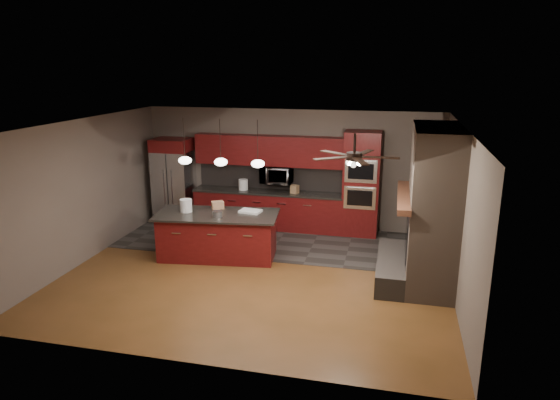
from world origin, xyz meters
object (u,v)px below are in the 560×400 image
(oven_tower, at_px, (361,184))
(microwave, at_px, (277,175))
(paint_can, at_px, (217,214))
(counter_bucket, at_px, (243,185))
(refrigerator, at_px, (174,181))
(cardboard_box, at_px, (218,205))
(paint_tray, at_px, (250,211))
(counter_box, at_px, (295,189))
(white_bucket, at_px, (186,206))
(kitchen_island, at_px, (218,235))

(oven_tower, bearing_deg, microwave, 178.34)
(paint_can, distance_m, counter_bucket, 2.29)
(refrigerator, xyz_separation_m, cardboard_box, (1.73, -1.64, -0.04))
(paint_tray, relative_size, counter_box, 2.18)
(oven_tower, distance_m, counter_bucket, 2.79)
(refrigerator, relative_size, white_bucket, 8.05)
(counter_box, bearing_deg, cardboard_box, -107.11)
(microwave, bearing_deg, refrigerator, -177.06)
(kitchen_island, distance_m, paint_tray, 0.82)
(white_bucket, distance_m, paint_can, 0.77)
(oven_tower, relative_size, white_bucket, 9.21)
(counter_box, bearing_deg, paint_tray, -86.84)
(cardboard_box, bearing_deg, counter_box, 22.05)
(microwave, height_order, refrigerator, refrigerator)
(refrigerator, xyz_separation_m, paint_can, (1.93, -2.20, -0.06))
(refrigerator, height_order, kitchen_island, refrigerator)
(white_bucket, distance_m, paint_tray, 1.31)
(oven_tower, relative_size, kitchen_island, 0.93)
(microwave, relative_size, counter_box, 3.79)
(kitchen_island, height_order, white_bucket, white_bucket)
(white_bucket, distance_m, counter_bucket, 2.16)
(counter_bucket, bearing_deg, cardboard_box, -90.61)
(paint_can, bearing_deg, oven_tower, 41.16)
(cardboard_box, bearing_deg, kitchen_island, -103.12)
(oven_tower, height_order, white_bucket, oven_tower)
(microwave, relative_size, paint_tray, 1.74)
(microwave, height_order, kitchen_island, microwave)
(refrigerator, distance_m, paint_can, 2.93)
(cardboard_box, bearing_deg, oven_tower, 0.99)
(paint_tray, distance_m, counter_bucket, 1.96)
(counter_box, bearing_deg, white_bucket, -111.49)
(oven_tower, distance_m, paint_can, 3.46)
(microwave, xyz_separation_m, paint_can, (-0.63, -2.33, -0.32))
(white_bucket, height_order, paint_tray, white_bucket)
(paint_tray, bearing_deg, refrigerator, 152.50)
(microwave, bearing_deg, kitchen_island, -108.69)
(refrigerator, relative_size, counter_bucket, 8.22)
(microwave, xyz_separation_m, cardboard_box, (-0.83, -1.77, -0.30))
(paint_tray, bearing_deg, paint_can, -131.28)
(oven_tower, bearing_deg, counter_box, -178.39)
(kitchen_island, distance_m, cardboard_box, 0.65)
(cardboard_box, relative_size, counter_box, 1.24)
(refrigerator, height_order, counter_bucket, refrigerator)
(paint_can, bearing_deg, kitchen_island, 112.67)
(counter_bucket, xyz_separation_m, counter_box, (1.26, -0.05, -0.03))
(kitchen_island, xyz_separation_m, paint_tray, (0.62, 0.25, 0.48))
(paint_tray, bearing_deg, microwave, 94.79)
(oven_tower, bearing_deg, refrigerator, -179.07)
(paint_can, xyz_separation_m, cardboard_box, (-0.20, 0.57, 0.01))
(white_bucket, distance_m, counter_box, 2.73)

